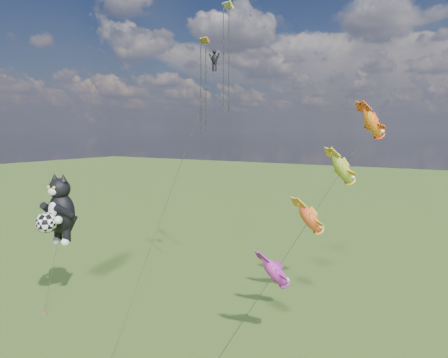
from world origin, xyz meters
The scene contains 4 objects.
ground centered at (0.00, 0.00, 0.00)m, with size 300.00×300.00×0.00m, color #224010.
cat_kite_rig centered at (-0.89, -1.45, 7.72)m, with size 2.90×4.29×10.71m.
fish_windsock_rig centered at (19.40, 4.93, 9.80)m, with size 7.38×14.26×17.44m.
parafoil_rig centered at (8.20, 7.90, 20.06)m, with size 2.91×17.40×25.54m.
Camera 1 is at (29.02, -24.22, 14.18)m, focal length 35.00 mm.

